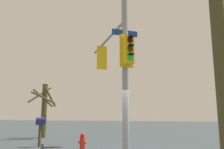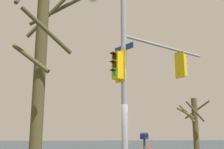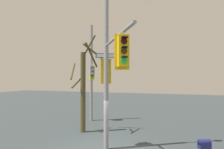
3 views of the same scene
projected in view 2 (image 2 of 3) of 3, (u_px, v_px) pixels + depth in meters
name	position (u px, v px, depth m)	size (l,w,h in m)	color
main_signal_pole_assembly	(135.00, 57.00, 11.58)	(3.20, 5.94, 8.41)	gray
mailbox	(144.00, 138.00, 15.01)	(0.50, 0.42, 1.41)	#4C3823
bare_tree_behind_pole	(40.00, 74.00, 7.73)	(2.14, 1.91, 6.61)	#494324
bare_tree_across_street	(195.00, 123.00, 17.56)	(2.29, 2.30, 3.63)	#4E4424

